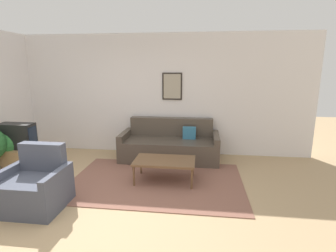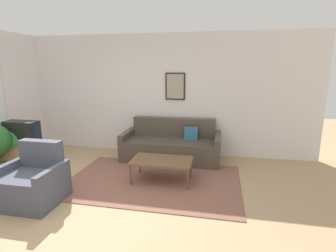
# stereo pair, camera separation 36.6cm
# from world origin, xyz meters

# --- Properties ---
(ground_plane) EXTENTS (16.00, 16.00, 0.00)m
(ground_plane) POSITION_xyz_m (0.00, 0.00, 0.00)
(ground_plane) COLOR tan
(area_rug) EXTENTS (2.99, 1.98, 0.01)m
(area_rug) POSITION_xyz_m (0.80, 1.08, 0.01)
(area_rug) COLOR brown
(area_rug) RESTS_ON ground_plane
(wall_back) EXTENTS (8.00, 0.09, 2.70)m
(wall_back) POSITION_xyz_m (0.01, 2.77, 1.35)
(wall_back) COLOR silver
(wall_back) RESTS_ON ground_plane
(couch) EXTENTS (2.09, 0.90, 0.86)m
(couch) POSITION_xyz_m (0.90, 2.30, 0.30)
(couch) COLOR #4C4238
(couch) RESTS_ON ground_plane
(coffee_table) EXTENTS (1.05, 0.62, 0.40)m
(coffee_table) POSITION_xyz_m (0.94, 1.12, 0.36)
(coffee_table) COLOR brown
(coffee_table) RESTS_ON ground_plane
(tv_stand) EXTENTS (0.77, 0.49, 0.50)m
(tv_stand) POSITION_xyz_m (-1.80, 1.13, 0.25)
(tv_stand) COLOR #A87F51
(tv_stand) RESTS_ON ground_plane
(tv) EXTENTS (0.64, 0.28, 0.46)m
(tv) POSITION_xyz_m (-1.80, 1.13, 0.73)
(tv) COLOR black
(tv) RESTS_ON tv_stand
(armchair) EXTENTS (0.85, 0.76, 0.87)m
(armchair) POSITION_xyz_m (-0.77, 0.04, 0.30)
(armchair) COLOR #474C5B
(armchair) RESTS_ON ground_plane
(potted_plant_by_window) EXTENTS (0.52, 0.52, 0.84)m
(potted_plant_by_window) POSITION_xyz_m (-2.00, 1.12, 0.53)
(potted_plant_by_window) COLOR #935638
(potted_plant_by_window) RESTS_ON ground_plane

